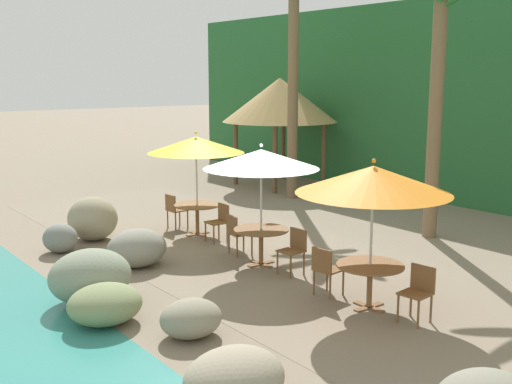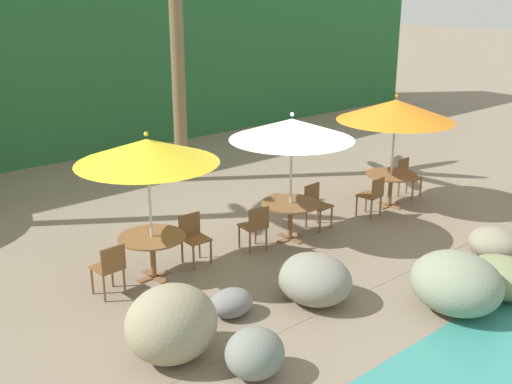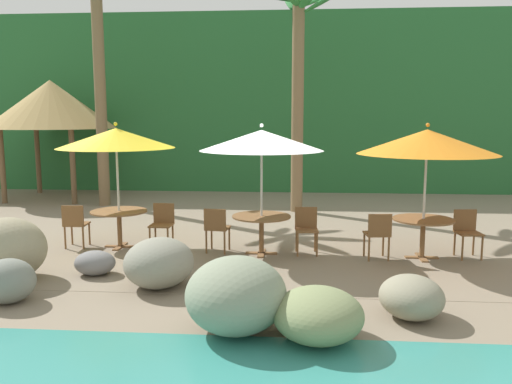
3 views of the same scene
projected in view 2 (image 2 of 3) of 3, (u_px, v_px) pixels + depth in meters
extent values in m
plane|color=gray|center=(277.00, 236.00, 11.99)|extent=(120.00, 120.00, 0.00)
cube|color=gray|center=(277.00, 236.00, 11.99)|extent=(18.00, 5.20, 0.01)
cube|color=#286633|center=(62.00, 46.00, 17.50)|extent=(28.00, 2.40, 6.00)
ellipsoid|color=#808C5D|center=(501.00, 277.00, 9.62)|extent=(1.07, 1.16, 0.61)
ellipsoid|color=gray|center=(456.00, 283.00, 9.10)|extent=(1.23, 1.38, 0.91)
ellipsoid|color=gray|center=(495.00, 243.00, 10.95)|extent=(0.83, 0.93, 0.55)
ellipsoid|color=gray|center=(171.00, 324.00, 7.91)|extent=(1.22, 1.12, 1.01)
ellipsoid|color=gray|center=(231.00, 303.00, 9.05)|extent=(0.67, 0.56, 0.40)
ellipsoid|color=gray|center=(314.00, 279.00, 9.39)|extent=(1.06, 1.20, 0.75)
ellipsoid|color=gray|center=(255.00, 353.00, 7.61)|extent=(0.76, 0.72, 0.62)
cylinder|color=silver|center=(151.00, 214.00, 9.93)|extent=(0.04, 0.04, 2.26)
cone|color=yellow|center=(147.00, 151.00, 9.61)|extent=(2.26, 2.26, 0.38)
sphere|color=yellow|center=(146.00, 134.00, 9.52)|extent=(0.07, 0.07, 0.07)
cube|color=brown|center=(154.00, 277.00, 10.28)|extent=(0.60, 0.12, 0.03)
cube|color=brown|center=(154.00, 277.00, 10.28)|extent=(0.12, 0.60, 0.03)
cylinder|color=brown|center=(153.00, 257.00, 10.17)|extent=(0.09, 0.09, 0.71)
cylinder|color=brown|center=(152.00, 237.00, 10.06)|extent=(1.10, 1.10, 0.03)
cylinder|color=brown|center=(211.00, 253.00, 10.70)|extent=(0.04, 0.04, 0.45)
cylinder|color=brown|center=(194.00, 258.00, 10.48)|extent=(0.04, 0.04, 0.45)
cylinder|color=brown|center=(199.00, 246.00, 10.96)|extent=(0.04, 0.04, 0.45)
cylinder|color=brown|center=(182.00, 251.00, 10.75)|extent=(0.04, 0.04, 0.45)
cube|color=brown|center=(196.00, 239.00, 10.65)|extent=(0.43, 0.43, 0.03)
cube|color=brown|center=(189.00, 225.00, 10.73)|extent=(0.42, 0.05, 0.42)
cylinder|color=brown|center=(92.00, 281.00, 9.66)|extent=(0.04, 0.04, 0.45)
cylinder|color=brown|center=(112.00, 274.00, 9.90)|extent=(0.04, 0.04, 0.45)
cylinder|color=brown|center=(104.00, 289.00, 9.42)|extent=(0.04, 0.04, 0.45)
cylinder|color=brown|center=(124.00, 281.00, 9.65)|extent=(0.04, 0.04, 0.45)
cube|color=brown|center=(107.00, 267.00, 9.58)|extent=(0.44, 0.44, 0.03)
cube|color=brown|center=(113.00, 260.00, 9.38)|extent=(0.42, 0.06, 0.42)
cylinder|color=silver|center=(291.00, 183.00, 11.49)|extent=(0.04, 0.04, 2.25)
cone|color=white|center=(292.00, 129.00, 11.17)|extent=(2.29, 2.29, 0.38)
sphere|color=white|center=(292.00, 114.00, 11.08)|extent=(0.07, 0.07, 0.07)
cube|color=brown|center=(290.00, 239.00, 11.84)|extent=(0.60, 0.12, 0.03)
cube|color=brown|center=(290.00, 239.00, 11.84)|extent=(0.12, 0.60, 0.03)
cylinder|color=brown|center=(290.00, 221.00, 11.73)|extent=(0.09, 0.09, 0.71)
cylinder|color=brown|center=(290.00, 204.00, 11.61)|extent=(1.10, 1.10, 0.03)
cylinder|color=brown|center=(332.00, 217.00, 12.33)|extent=(0.04, 0.04, 0.45)
cylinder|color=brown|center=(320.00, 222.00, 12.10)|extent=(0.04, 0.04, 0.45)
cylinder|color=brown|center=(318.00, 213.00, 12.58)|extent=(0.04, 0.04, 0.45)
cylinder|color=brown|center=(306.00, 217.00, 12.34)|extent=(0.04, 0.04, 0.45)
cube|color=brown|center=(319.00, 206.00, 12.26)|extent=(0.45, 0.45, 0.03)
cube|color=brown|center=(312.00, 194.00, 12.33)|extent=(0.42, 0.06, 0.42)
cylinder|color=brown|center=(239.00, 237.00, 11.37)|extent=(0.04, 0.04, 0.45)
cylinder|color=brown|center=(255.00, 233.00, 11.56)|extent=(0.04, 0.04, 0.45)
cylinder|color=brown|center=(250.00, 243.00, 11.09)|extent=(0.04, 0.04, 0.45)
cylinder|color=brown|center=(266.00, 239.00, 11.27)|extent=(0.04, 0.04, 0.45)
cube|color=brown|center=(253.00, 226.00, 11.25)|extent=(0.47, 0.47, 0.03)
cube|color=brown|center=(259.00, 219.00, 11.03)|extent=(0.42, 0.09, 0.42)
cylinder|color=silver|center=(393.00, 157.00, 13.28)|extent=(0.04, 0.04, 2.23)
cone|color=orange|center=(396.00, 110.00, 12.96)|extent=(2.47, 2.47, 0.44)
sphere|color=orange|center=(397.00, 96.00, 12.86)|extent=(0.07, 0.07, 0.07)
cube|color=brown|center=(389.00, 206.00, 13.62)|extent=(0.60, 0.12, 0.03)
cube|color=brown|center=(389.00, 206.00, 13.62)|extent=(0.12, 0.60, 0.03)
cylinder|color=brown|center=(390.00, 190.00, 13.51)|extent=(0.09, 0.09, 0.71)
cylinder|color=brown|center=(391.00, 175.00, 13.40)|extent=(1.10, 1.10, 0.03)
cylinder|color=brown|center=(421.00, 188.00, 14.15)|extent=(0.04, 0.04, 0.45)
cylinder|color=brown|center=(413.00, 191.00, 13.91)|extent=(0.04, 0.04, 0.45)
cylinder|color=brown|center=(407.00, 184.00, 14.39)|extent=(0.04, 0.04, 0.45)
cylinder|color=brown|center=(399.00, 188.00, 14.14)|extent=(0.04, 0.04, 0.45)
cube|color=brown|center=(410.00, 178.00, 14.07)|extent=(0.46, 0.46, 0.03)
cube|color=brown|center=(403.00, 168.00, 14.14)|extent=(0.42, 0.08, 0.42)
cylinder|color=brown|center=(357.00, 206.00, 12.95)|extent=(0.04, 0.04, 0.45)
cylinder|color=brown|center=(366.00, 202.00, 13.20)|extent=(0.04, 0.04, 0.45)
cylinder|color=brown|center=(371.00, 210.00, 12.72)|extent=(0.04, 0.04, 0.45)
cylinder|color=brown|center=(380.00, 206.00, 12.97)|extent=(0.04, 0.04, 0.45)
cube|color=brown|center=(369.00, 195.00, 12.89)|extent=(0.47, 0.47, 0.03)
cube|color=brown|center=(378.00, 188.00, 12.70)|extent=(0.42, 0.09, 0.42)
cylinder|color=brown|center=(178.00, 60.00, 14.58)|extent=(0.32, 0.32, 5.90)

